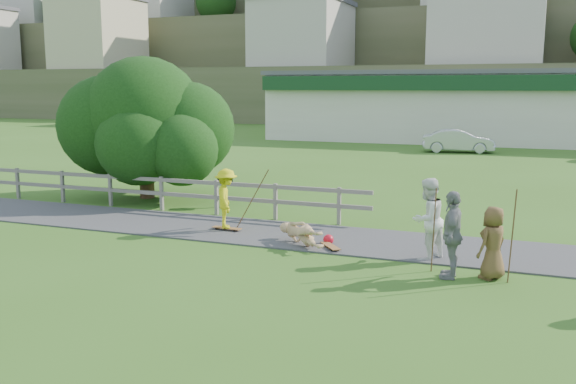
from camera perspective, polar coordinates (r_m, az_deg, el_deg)
name	(u,v)px	position (r m, az deg, el deg)	size (l,w,h in m)	color
ground	(226,244)	(16.48, -5.57, -4.64)	(260.00, 260.00, 0.00)	#35601B
path	(250,231)	(17.78, -3.37, -3.50)	(34.00, 3.00, 0.04)	#3C3C3F
fence	(145,187)	(21.45, -12.58, 0.42)	(15.05, 0.10, 1.10)	slate
strip_mall	(494,106)	(49.28, 17.86, 7.31)	(32.50, 10.75, 5.10)	beige
hillside	(498,17)	(106.28, 18.15, 14.57)	(220.00, 67.00, 47.50)	#434E2E
skater_rider	(226,202)	(17.74, -5.50, -0.90)	(1.07, 0.61, 1.65)	#CFCD13
skater_fallen	(301,234)	(16.17, 1.21, -3.72)	(1.73, 0.42, 0.63)	tan
spectator_a	(427,219)	(15.10, 12.28, -2.39)	(0.93, 0.72, 1.91)	white
spectator_b	(452,235)	(13.80, 14.39, -3.70)	(1.09, 0.45, 1.86)	gray
spectator_c	(493,243)	(14.00, 17.75, -4.34)	(0.75, 0.49, 1.54)	brown
car_silver	(458,141)	(40.39, 14.90, 4.42)	(1.49, 4.26, 1.40)	#B4B6BC
tree	(146,148)	(23.48, -12.54, 3.88)	(6.82, 6.82, 3.64)	black
bbq	(225,192)	(21.40, -5.59, -0.02)	(0.46, 0.35, 1.00)	black
longboard_rider	(227,230)	(17.90, -5.46, -3.35)	(0.87, 0.21, 0.10)	brown
longboard_fallen	(330,248)	(15.89, 3.79, -4.97)	(0.87, 0.21, 0.10)	brown
helmet	(328,240)	(16.34, 3.61, -4.25)	(0.27, 0.27, 0.27)	red
pole_rider	(252,195)	(17.81, -3.21, -0.26)	(0.03, 0.03, 2.00)	#523720
pole_spec_left	(434,230)	(14.17, 12.83, -3.33)	(0.03, 0.03, 1.84)	#523720
pole_spec_right	(512,237)	(13.78, 19.30, -3.76)	(0.03, 0.03, 1.95)	#523720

